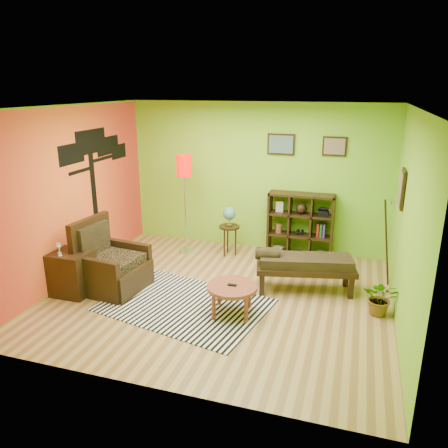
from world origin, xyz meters
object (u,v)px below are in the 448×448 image
(coffee_table, at_px, (232,289))
(bench, at_px, (303,264))
(floor_lamp, at_px, (184,175))
(cube_shelf, at_px, (301,225))
(globe_table, at_px, (229,219))
(armchair, at_px, (110,268))
(potted_plant, at_px, (380,301))
(side_cabinet, at_px, (72,273))

(coffee_table, height_order, bench, bench)
(floor_lamp, bearing_deg, coffee_table, -53.27)
(coffee_table, distance_m, cube_shelf, 2.58)
(floor_lamp, distance_m, globe_table, 1.17)
(globe_table, height_order, cube_shelf, cube_shelf)
(armchair, xyz_separation_m, potted_plant, (4.05, 0.37, -0.14))
(floor_lamp, relative_size, bench, 1.18)
(coffee_table, relative_size, cube_shelf, 0.59)
(floor_lamp, relative_size, cube_shelf, 1.56)
(coffee_table, xyz_separation_m, cube_shelf, (0.60, 2.50, 0.23))
(coffee_table, bearing_deg, cube_shelf, 76.62)
(coffee_table, bearing_deg, armchair, 173.87)
(bench, bearing_deg, globe_table, 143.86)
(globe_table, height_order, potted_plant, globe_table)
(coffee_table, distance_m, side_cabinet, 2.52)
(globe_table, bearing_deg, armchair, -125.76)
(globe_table, xyz_separation_m, potted_plant, (2.67, -1.55, -0.51))
(bench, xyz_separation_m, potted_plant, (1.14, -0.43, -0.25))
(side_cabinet, height_order, globe_table, side_cabinet)
(coffee_table, xyz_separation_m, globe_table, (-0.69, 2.14, 0.34))
(coffee_table, height_order, armchair, armchair)
(armchair, xyz_separation_m, side_cabinet, (-0.45, -0.34, 0.01))
(coffee_table, height_order, potted_plant, coffee_table)
(side_cabinet, distance_m, bench, 3.55)
(side_cabinet, xyz_separation_m, cube_shelf, (3.11, 2.62, 0.26))
(floor_lamp, distance_m, bench, 2.78)
(coffee_table, relative_size, bench, 0.44)
(coffee_table, bearing_deg, bench, 50.93)
(coffee_table, distance_m, armchair, 2.08)
(side_cabinet, height_order, potted_plant, side_cabinet)
(coffee_table, distance_m, globe_table, 2.27)
(globe_table, xyz_separation_m, cube_shelf, (1.28, 0.36, -0.11))
(cube_shelf, bearing_deg, coffee_table, -103.38)
(coffee_table, xyz_separation_m, armchair, (-2.07, 0.22, -0.04))
(armchair, bearing_deg, globe_table, 54.24)
(bench, relative_size, potted_plant, 3.07)
(globe_table, distance_m, bench, 1.90)
(coffee_table, relative_size, side_cabinet, 0.71)
(armchair, relative_size, potted_plant, 2.15)
(side_cabinet, bearing_deg, globe_table, 50.93)
(armchair, distance_m, side_cabinet, 0.57)
(coffee_table, distance_m, bench, 1.33)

